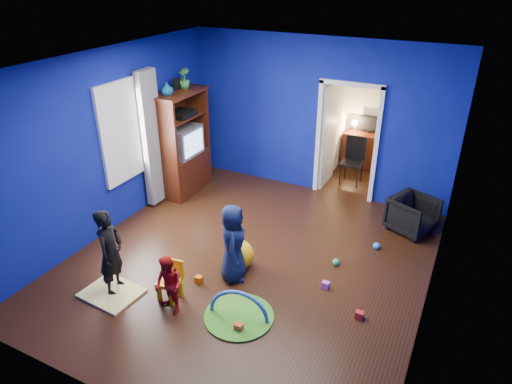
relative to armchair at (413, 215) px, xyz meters
The scene contains 34 objects.
floor 2.84m from the armchair, 135.38° to the right, with size 5.00×5.50×0.01m, color black.
ceiling 3.83m from the armchair, 135.38° to the right, with size 5.00×5.50×0.01m, color white.
wall_back 2.44m from the armchair, 159.00° to the left, with size 5.00×0.02×2.90m, color navy.
wall_front 5.26m from the armchair, 112.99° to the right, with size 5.00×0.02×2.90m, color navy.
wall_left 5.05m from the armchair, 156.28° to the right, with size 0.02×5.50×2.90m, color navy.
wall_right 2.34m from the armchair, 76.00° to the right, with size 0.02×5.50×2.90m, color navy.
alcove 2.36m from the armchair, 130.53° to the left, with size 1.00×1.75×2.50m, color silver, non-canonical shape.
armchair is the anchor object (origin of this frame).
child_black 4.75m from the armchair, 134.56° to the right, with size 0.45×0.29×1.23m, color black.
child_navy 3.16m from the armchair, 129.92° to the right, with size 0.56×0.37×1.15m, color #0F143A.
toddler_red 4.16m from the armchair, 125.39° to the right, with size 0.40×0.31×0.81m, color #B51C13.
vase 4.64m from the armchair, behind, with size 0.21×0.21×0.22m, color #0C6166.
potted_plant 4.61m from the armchair, behind, with size 0.20×0.20×0.36m, color #318834.
tv_armoire 4.30m from the armchair, behind, with size 0.58×1.14×1.96m, color #3E160A.
crt_tv 4.27m from the armchair, behind, with size 0.46×0.70×0.54m, color silver.
yellow_blanket 4.82m from the armchair, 133.73° to the right, with size 0.75×0.60×0.03m, color #F2E07A.
hopper_ball 3.00m from the armchair, 133.72° to the right, with size 0.44×0.44×0.44m, color yellow.
kid_chair 4.09m from the armchair, 128.73° to the right, with size 0.28×0.28×0.50m, color yellow.
play_mat 3.49m from the armchair, 116.82° to the right, with size 0.89×0.89×0.02m, color #369220.
toy_arch 3.49m from the armchair, 116.82° to the right, with size 0.79×0.79×0.05m, color #3F8CD8.
window_left 4.94m from the armchair, 160.06° to the right, with size 0.03×0.95×1.55m, color white.
curtain 4.61m from the armchair, 166.14° to the right, with size 0.14×0.42×2.40m, color slate.
doorway 1.77m from the armchair, 151.29° to the left, with size 1.16×0.10×2.10m, color white.
study_desk 2.68m from the armchair, 121.67° to the left, with size 0.88×0.44×0.75m, color #3D140A.
desk_monitor 2.86m from the armchair, 120.37° to the left, with size 0.40×0.05×0.32m, color black.
desk_lamp 2.95m from the armchair, 125.78° to the left, with size 0.14×0.14×0.14m, color #FFD88C.
folding_chair 1.94m from the armchair, 136.81° to the left, with size 0.40×0.40×0.92m, color black.
book_shelf 3.26m from the armchair, 120.47° to the left, with size 0.88×0.24×0.04m, color white.
toy_0 2.46m from the armchair, 94.73° to the right, with size 0.10×0.08×0.10m, color red.
toy_1 0.91m from the armchair, 115.40° to the right, with size 0.11×0.11×0.11m, color #2992EC.
toy_2 3.65m from the armchair, 131.29° to the right, with size 0.10×0.08×0.10m, color #DD5A0B.
toy_3 1.71m from the armchair, 118.52° to the right, with size 0.11×0.11×0.11m, color green.
toy_4 2.22m from the armchair, 110.61° to the right, with size 0.10×0.08×0.10m, color #C84BB3.
toy_5 3.62m from the armchair, 113.84° to the right, with size 0.10×0.08×0.10m, color #D74923.
Camera 1 is at (2.61, -4.98, 4.03)m, focal length 32.00 mm.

